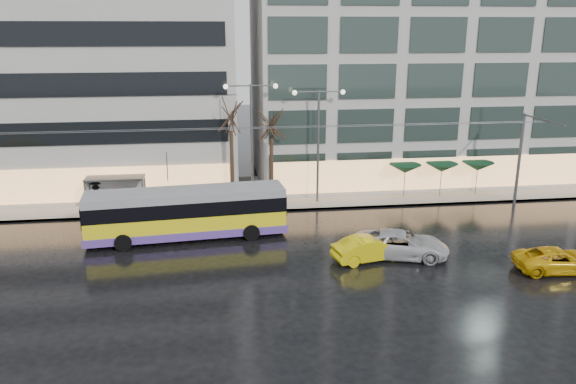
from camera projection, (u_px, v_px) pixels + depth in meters
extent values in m
plane|color=black|center=(232.00, 263.00, 32.39)|extent=(140.00, 140.00, 0.00)
cube|color=gray|center=(250.00, 193.00, 45.94)|extent=(80.00, 10.00, 0.15)
cube|color=slate|center=(255.00, 211.00, 41.23)|extent=(80.00, 0.10, 0.15)
cube|color=#AFADA7|center=(21.00, 52.00, 45.34)|extent=(34.00, 14.00, 22.00)
cube|color=#AFADA7|center=(437.00, 33.00, 49.30)|extent=(32.00, 14.00, 25.00)
cube|color=yellow|center=(187.00, 222.00, 35.91)|extent=(12.63, 3.71, 1.56)
cube|color=#5E3E9C|center=(188.00, 230.00, 36.06)|extent=(12.68, 3.76, 0.52)
cube|color=black|center=(186.00, 205.00, 35.59)|extent=(12.65, 3.74, 0.93)
cube|color=gray|center=(186.00, 194.00, 35.39)|extent=(12.63, 3.71, 0.52)
cube|color=black|center=(283.00, 201.00, 36.96)|extent=(0.28, 2.38, 1.35)
cube|color=black|center=(83.00, 214.00, 34.32)|extent=(0.28, 2.38, 1.35)
cylinder|color=black|center=(245.00, 220.00, 38.12)|extent=(1.07, 0.46, 1.04)
cylinder|color=black|center=(251.00, 233.00, 35.69)|extent=(1.07, 0.46, 1.04)
cylinder|color=black|center=(125.00, 228.00, 36.45)|extent=(1.07, 0.46, 1.04)
cylinder|color=black|center=(123.00, 243.00, 34.03)|extent=(1.07, 0.46, 1.04)
cylinder|color=#595B60|center=(167.00, 168.00, 35.67)|extent=(0.41, 3.85, 2.73)
cylinder|color=#595B60|center=(167.00, 166.00, 36.16)|extent=(0.41, 3.85, 2.73)
cylinder|color=#595B60|center=(519.00, 160.00, 42.25)|extent=(0.24, 0.24, 7.00)
cube|color=#595B60|center=(544.00, 120.00, 38.92)|extent=(0.10, 5.00, 0.10)
cylinder|color=#595B60|center=(241.00, 129.00, 36.08)|extent=(42.00, 0.04, 0.04)
cylinder|color=#595B60|center=(241.00, 128.00, 36.55)|extent=(42.00, 0.04, 0.04)
cube|color=#595B60|center=(115.00, 178.00, 40.65)|extent=(4.20, 1.60, 0.12)
cube|color=silver|center=(118.00, 192.00, 41.67)|extent=(4.00, 0.05, 2.20)
cube|color=white|center=(87.00, 195.00, 40.74)|extent=(0.10, 1.40, 2.20)
cylinder|color=#595B60|center=(86.00, 198.00, 40.08)|extent=(0.10, 0.10, 2.40)
cylinder|color=#595B60|center=(90.00, 193.00, 41.41)|extent=(0.10, 0.10, 2.40)
cylinder|color=#595B60|center=(143.00, 196.00, 40.58)|extent=(0.10, 0.10, 2.40)
cylinder|color=#595B60|center=(145.00, 191.00, 41.92)|extent=(0.10, 0.10, 2.40)
cylinder|color=#595B60|center=(252.00, 146.00, 41.61)|extent=(0.18, 0.18, 9.00)
cylinder|color=#595B60|center=(238.00, 86.00, 40.27)|extent=(1.80, 0.10, 0.10)
cylinder|color=#595B60|center=(263.00, 85.00, 40.49)|extent=(1.80, 0.10, 0.10)
sphere|color=#FFF2CC|center=(226.00, 87.00, 40.17)|extent=(0.36, 0.36, 0.36)
sphere|color=#FFF2CC|center=(276.00, 86.00, 40.62)|extent=(0.36, 0.36, 0.36)
cylinder|color=#595B60|center=(318.00, 147.00, 42.31)|extent=(0.18, 0.18, 8.50)
cylinder|color=#595B60|center=(307.00, 92.00, 41.03)|extent=(1.80, 0.10, 0.10)
cylinder|color=#595B60|center=(331.00, 91.00, 41.26)|extent=(1.80, 0.10, 0.10)
sphere|color=#FFF2CC|center=(295.00, 93.00, 40.93)|extent=(0.36, 0.36, 0.36)
sphere|color=#FFF2CC|center=(343.00, 92.00, 41.38)|extent=(0.36, 0.36, 0.36)
cylinder|color=black|center=(232.00, 168.00, 42.09)|extent=(0.28, 0.28, 5.60)
cylinder|color=black|center=(272.00, 170.00, 42.75)|extent=(0.28, 0.28, 4.90)
cylinder|color=#595B60|center=(404.00, 183.00, 44.26)|extent=(0.06, 0.06, 2.20)
cone|color=#0F3821|center=(405.00, 169.00, 43.92)|extent=(2.50, 2.50, 0.70)
cylinder|color=#595B60|center=(441.00, 182.00, 44.63)|extent=(0.06, 0.06, 2.20)
cone|color=#0F3821|center=(442.00, 168.00, 44.30)|extent=(2.50, 2.50, 0.70)
cylinder|color=#595B60|center=(476.00, 181.00, 45.01)|extent=(0.06, 0.06, 2.20)
cone|color=#0F3821|center=(478.00, 166.00, 44.67)|extent=(2.50, 2.50, 0.70)
imported|color=yellow|center=(369.00, 249.00, 32.57)|extent=(4.59, 2.45, 1.44)
imported|color=#DFA90B|center=(558.00, 260.00, 31.12)|extent=(4.87, 2.56, 1.31)
imported|color=silver|center=(401.00, 244.00, 33.07)|extent=(6.05, 3.95, 1.55)
imported|color=black|center=(116.00, 204.00, 40.22)|extent=(0.65, 0.54, 1.52)
imported|color=#CA4372|center=(115.00, 191.00, 39.94)|extent=(1.24, 1.25, 0.88)
imported|color=black|center=(146.00, 200.00, 40.84)|extent=(0.91, 0.76, 1.68)
imported|color=black|center=(97.00, 196.00, 41.62)|extent=(1.34, 1.14, 1.81)
imported|color=black|center=(96.00, 185.00, 41.38)|extent=(1.11, 1.11, 0.72)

